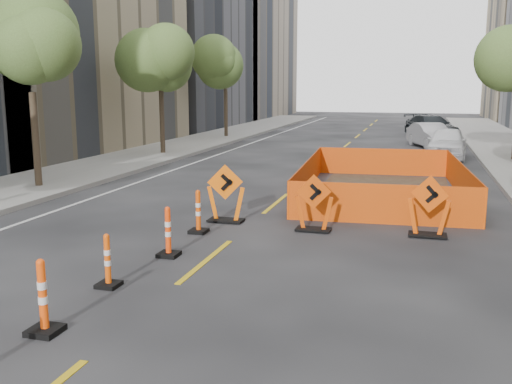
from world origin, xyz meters
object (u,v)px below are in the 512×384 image
(channelizer_4, at_px, (108,260))
(parked_car_far, at_px, (431,126))
(chevron_sign_center, at_px, (314,203))
(chevron_sign_left, at_px, (226,193))
(channelizer_5, at_px, (168,232))
(channelizer_6, at_px, (198,211))
(parked_car_near, at_px, (447,143))
(parked_car_mid, at_px, (430,135))
(chevron_sign_right, at_px, (429,206))
(channelizer_3, at_px, (43,296))

(channelizer_4, xyz_separation_m, parked_car_far, (6.04, 32.07, 0.27))
(chevron_sign_center, height_order, parked_car_far, parked_car_far)
(channelizer_4, bearing_deg, chevron_sign_left, 85.19)
(chevron_sign_left, xyz_separation_m, parked_car_far, (5.60, 26.87, -0.00))
(chevron_sign_left, bearing_deg, channelizer_4, -116.92)
(channelizer_5, height_order, chevron_sign_center, chevron_sign_center)
(channelizer_6, bearing_deg, parked_car_far, 78.18)
(chevron_sign_left, relative_size, parked_car_near, 0.34)
(channelizer_5, height_order, parked_car_mid, parked_car_mid)
(chevron_sign_left, xyz_separation_m, chevron_sign_right, (5.08, -0.11, -0.02))
(chevron_sign_left, distance_m, parked_car_far, 27.44)
(chevron_sign_center, bearing_deg, parked_car_mid, 65.33)
(parked_car_mid, height_order, parked_car_far, parked_car_far)
(chevron_sign_center, xyz_separation_m, parked_car_mid, (3.08, 20.66, -0.01))
(channelizer_6, xyz_separation_m, parked_car_far, (5.88, 28.11, 0.23))
(parked_car_near, bearing_deg, channelizer_3, -101.35)
(chevron_sign_right, height_order, parked_car_far, parked_car_far)
(channelizer_5, height_order, parked_car_far, parked_car_far)
(parked_car_far, bearing_deg, parked_car_near, -111.47)
(chevron_sign_center, bearing_deg, parked_car_far, 67.05)
(chevron_sign_right, bearing_deg, parked_car_mid, 106.34)
(chevron_sign_left, bearing_deg, channelizer_5, -115.18)
(channelizer_3, bearing_deg, channelizer_6, 89.61)
(channelizer_4, height_order, chevron_sign_center, chevron_sign_center)
(channelizer_6, distance_m, chevron_sign_right, 5.48)
(channelizer_3, distance_m, channelizer_5, 3.97)
(chevron_sign_left, bearing_deg, parked_car_mid, 52.87)
(channelizer_4, distance_m, chevron_sign_center, 5.64)
(chevron_sign_left, distance_m, parked_car_mid, 21.07)
(channelizer_3, xyz_separation_m, channelizer_4, (-0.12, 1.98, -0.07))
(channelizer_3, bearing_deg, parked_car_far, 80.13)
(channelizer_6, distance_m, chevron_sign_left, 1.30)
(channelizer_4, relative_size, chevron_sign_left, 0.64)
(channelizer_3, height_order, chevron_sign_right, chevron_sign_right)
(chevron_sign_left, height_order, parked_car_near, chevron_sign_left)
(channelizer_6, height_order, chevron_sign_right, chevron_sign_right)
(channelizer_6, bearing_deg, chevron_sign_right, 11.99)
(chevron_sign_center, xyz_separation_m, parked_car_near, (3.76, 15.73, 0.05))
(channelizer_4, bearing_deg, parked_car_near, 72.32)
(channelizer_4, distance_m, parked_car_mid, 26.23)
(channelizer_5, distance_m, parked_car_far, 30.64)
(channelizer_4, relative_size, chevron_sign_center, 0.69)
(chevron_sign_right, relative_size, parked_car_mid, 0.35)
(channelizer_3, relative_size, channelizer_4, 1.15)
(channelizer_4, bearing_deg, parked_car_mid, 77.00)
(chevron_sign_right, distance_m, parked_car_near, 15.55)
(channelizer_6, bearing_deg, parked_car_near, 68.93)
(channelizer_3, height_order, channelizer_6, channelizer_3)
(chevron_sign_left, xyz_separation_m, parked_car_near, (6.14, 15.41, -0.00))
(channelizer_5, xyz_separation_m, chevron_sign_left, (0.17, 3.22, 0.23))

